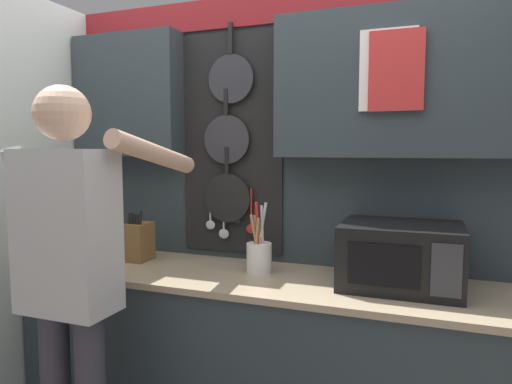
# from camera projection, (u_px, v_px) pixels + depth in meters

# --- Properties ---
(base_cabinet_counter) EXTENTS (2.36, 0.60, 0.93)m
(base_cabinet_counter) POSITION_uv_depth(u_px,v_px,m) (257.00, 370.00, 2.20)
(base_cabinet_counter) COLOR #2D383D
(base_cabinet_counter) RESTS_ON ground_plane
(back_wall_unit) EXTENTS (2.93, 0.23, 2.31)m
(back_wall_unit) POSITION_uv_depth(u_px,v_px,m) (280.00, 163.00, 2.35)
(back_wall_unit) COLOR #2D383D
(back_wall_unit) RESTS_ON ground_plane
(microwave) EXTENTS (0.50, 0.40, 0.28)m
(microwave) POSITION_uv_depth(u_px,v_px,m) (401.00, 255.00, 1.97)
(microwave) COLOR black
(microwave) RESTS_ON base_cabinet_counter
(knife_block) EXTENTS (0.11, 0.15, 0.27)m
(knife_block) POSITION_uv_depth(u_px,v_px,m) (139.00, 241.00, 2.44)
(knife_block) COLOR brown
(knife_block) RESTS_ON base_cabinet_counter
(utensil_crock) EXTENTS (0.12, 0.12, 0.35)m
(utensil_crock) POSITION_uv_depth(u_px,v_px,m) (259.00, 254.00, 2.21)
(utensil_crock) COLOR white
(utensil_crock) RESTS_ON base_cabinet_counter
(person) EXTENTS (0.54, 0.69, 1.77)m
(person) POSITION_uv_depth(u_px,v_px,m) (71.00, 263.00, 1.84)
(person) COLOR #383842
(person) RESTS_ON ground_plane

